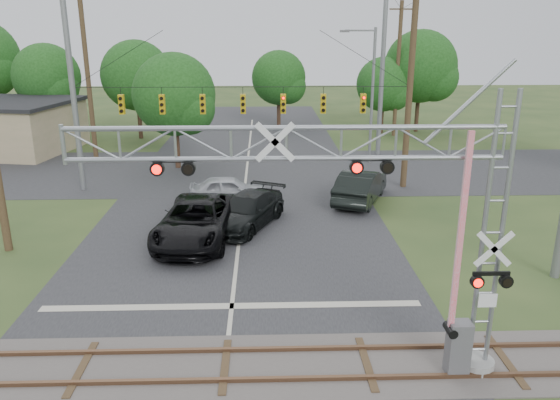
{
  "coord_description": "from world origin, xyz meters",
  "views": [
    {
      "loc": [
        1.14,
        -11.24,
        9.13
      ],
      "look_at": [
        1.72,
        7.5,
        3.19
      ],
      "focal_mm": 35.0,
      "sensor_mm": 36.0,
      "label": 1
    }
  ],
  "objects_px": {
    "crossing_gantry": "(367,209)",
    "car_dark": "(247,211)",
    "pickup_black": "(196,221)",
    "sedan_silver": "(229,189)",
    "streetlight": "(370,90)",
    "traffic_signal_span": "(258,93)"
  },
  "relations": [
    {
      "from": "crossing_gantry",
      "to": "car_dark",
      "type": "height_order",
      "value": "crossing_gantry"
    },
    {
      "from": "pickup_black",
      "to": "sedan_silver",
      "type": "relative_size",
      "value": 1.56
    },
    {
      "from": "pickup_black",
      "to": "car_dark",
      "type": "relative_size",
      "value": 1.23
    },
    {
      "from": "crossing_gantry",
      "to": "streetlight",
      "type": "height_order",
      "value": "streetlight"
    },
    {
      "from": "crossing_gantry",
      "to": "traffic_signal_span",
      "type": "xyz_separation_m",
      "value": [
        -2.84,
        18.37,
        0.81
      ]
    },
    {
      "from": "car_dark",
      "to": "streetlight",
      "type": "xyz_separation_m",
      "value": [
        8.08,
        12.54,
        4.34
      ]
    },
    {
      "from": "sedan_silver",
      "to": "streetlight",
      "type": "bearing_deg",
      "value": -49.61
    },
    {
      "from": "crossing_gantry",
      "to": "pickup_black",
      "type": "relative_size",
      "value": 1.69
    },
    {
      "from": "traffic_signal_span",
      "to": "streetlight",
      "type": "height_order",
      "value": "traffic_signal_span"
    },
    {
      "from": "sedan_silver",
      "to": "streetlight",
      "type": "distance_m",
      "value": 13.39
    },
    {
      "from": "traffic_signal_span",
      "to": "sedan_silver",
      "type": "height_order",
      "value": "traffic_signal_span"
    },
    {
      "from": "pickup_black",
      "to": "car_dark",
      "type": "xyz_separation_m",
      "value": [
        2.19,
        1.73,
        -0.14
      ]
    },
    {
      "from": "sedan_silver",
      "to": "car_dark",
      "type": "bearing_deg",
      "value": -167.56
    },
    {
      "from": "car_dark",
      "to": "streetlight",
      "type": "height_order",
      "value": "streetlight"
    },
    {
      "from": "pickup_black",
      "to": "sedan_silver",
      "type": "bearing_deg",
      "value": 84.18
    },
    {
      "from": "sedan_silver",
      "to": "pickup_black",
      "type": "bearing_deg",
      "value": 165.4
    },
    {
      "from": "car_dark",
      "to": "crossing_gantry",
      "type": "bearing_deg",
      "value": -49.13
    },
    {
      "from": "streetlight",
      "to": "pickup_black",
      "type": "bearing_deg",
      "value": -125.73
    },
    {
      "from": "crossing_gantry",
      "to": "pickup_black",
      "type": "bearing_deg",
      "value": 119.01
    },
    {
      "from": "streetlight",
      "to": "sedan_silver",
      "type": "bearing_deg",
      "value": -136.37
    },
    {
      "from": "pickup_black",
      "to": "car_dark",
      "type": "bearing_deg",
      "value": 43.96
    },
    {
      "from": "crossing_gantry",
      "to": "car_dark",
      "type": "distance_m",
      "value": 12.95
    }
  ]
}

